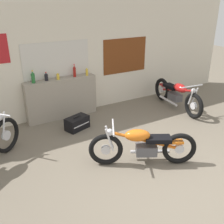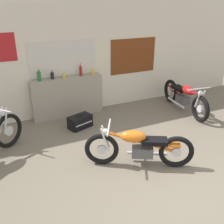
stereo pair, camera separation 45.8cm
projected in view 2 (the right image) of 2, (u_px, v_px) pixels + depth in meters
The scene contains 11 objects.
ground_plane at pixel (171, 189), 4.24m from camera, with size 24.00×24.00×0.00m, color #706656.
wall_back at pixel (87, 59), 6.76m from camera, with size 10.00×0.07×2.80m.
sill_counter at pixel (68, 97), 6.72m from camera, with size 1.80×0.28×1.02m.
bottle_leftmost at pixel (39, 75), 6.21m from camera, with size 0.09×0.09×0.30m.
bottle_left_center at pixel (52, 75), 6.37m from camera, with size 0.08×0.08×0.21m.
bottle_center at pixel (64, 75), 6.45m from camera, with size 0.07×0.07×0.18m.
bottle_right_center at pixel (81, 70), 6.62m from camera, with size 0.07×0.07×0.32m.
bottle_rightmost at pixel (93, 71), 6.71m from camera, with size 0.06×0.06×0.22m.
motorcycle_orange at pixel (139, 147), 4.70m from camera, with size 1.77×1.07×0.78m.
motorcycle_red at pixel (184, 97), 7.05m from camera, with size 0.64×2.10×0.82m.
hard_case_black at pixel (80, 122), 6.20m from camera, with size 0.62×0.46×0.33m.
Camera 2 is at (-2.30, -2.65, 2.84)m, focal length 42.00 mm.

